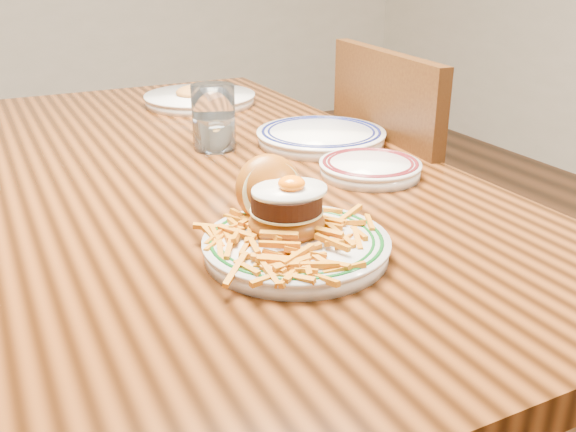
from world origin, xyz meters
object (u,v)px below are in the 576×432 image
chair_right (421,229)px  side_plate (370,167)px  table (204,208)px  main_plate (292,229)px

chair_right → side_plate: chair_right is taller
table → chair_right: 0.58m
chair_right → main_plate: chair_right is taller
table → chair_right: chair_right is taller
main_plate → side_plate: main_plate is taller
chair_right → side_plate: (-0.30, -0.21, 0.27)m
table → chair_right: (0.56, 0.01, -0.16)m
side_plate → table: bearing=136.4°
main_plate → side_plate: size_ratio=1.41×
chair_right → main_plate: size_ratio=3.56×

